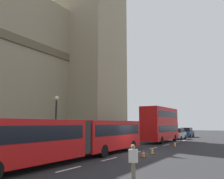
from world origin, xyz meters
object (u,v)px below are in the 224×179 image
at_px(double_decker_bus, 160,123).
at_px(traffic_cone_east, 175,144).
at_px(sedan_trailing, 187,132).
at_px(sedan_lead, 178,134).
at_px(pedestrian_near_cones, 133,161).
at_px(traffic_cone_west, 143,154).
at_px(articulated_bus, 76,136).
at_px(traffic_cone_middle, 152,151).
at_px(street_lamp, 56,119).

bearing_deg(double_decker_bus, traffic_cone_east, -146.74).
distance_m(sedan_trailing, traffic_cone_east, 20.96).
height_order(sedan_lead, pedestrian_near_cones, sedan_lead).
xyz_separation_m(sedan_trailing, traffic_cone_west, (-30.61, -3.68, -0.63)).
height_order(articulated_bus, sedan_lead, articulated_bus).
bearing_deg(traffic_cone_east, traffic_cone_middle, -178.49).
distance_m(traffic_cone_middle, pedestrian_near_cones, 10.08).
relative_size(articulated_bus, pedestrian_near_cones, 10.57).
distance_m(double_decker_bus, traffic_cone_east, 6.96).
relative_size(articulated_bus, double_decker_bus, 1.88).
bearing_deg(street_lamp, pedestrian_near_cones, -119.81).
distance_m(street_lamp, pedestrian_near_cones, 12.93).
bearing_deg(traffic_cone_middle, traffic_cone_east, 1.51).
bearing_deg(street_lamp, traffic_cone_east, -36.11).
relative_size(traffic_cone_middle, traffic_cone_east, 1.00).
bearing_deg(sedan_lead, traffic_cone_middle, -170.64).
height_order(traffic_cone_middle, pedestrian_near_cones, pedestrian_near_cones).
distance_m(sedan_lead, traffic_cone_west, 24.11).
height_order(sedan_lead, traffic_cone_middle, sedan_lead).
height_order(sedan_lead, street_lamp, street_lamp).
relative_size(traffic_cone_west, pedestrian_near_cones, 0.34).
bearing_deg(traffic_cone_east, traffic_cone_west, -178.30).
height_order(articulated_bus, traffic_cone_middle, articulated_bus).
relative_size(articulated_bus, traffic_cone_middle, 30.80).
bearing_deg(sedan_trailing, street_lamp, 171.59).
distance_m(sedan_trailing, traffic_cone_west, 30.83).
bearing_deg(pedestrian_near_cones, sedan_lead, 11.46).
bearing_deg(traffic_cone_middle, pedestrian_near_cones, -163.96).
distance_m(double_decker_bus, traffic_cone_middle, 13.95).
distance_m(traffic_cone_middle, traffic_cone_east, 7.75).
distance_m(traffic_cone_west, traffic_cone_middle, 2.18).
distance_m(sedan_trailing, street_lamp, 32.18).
height_order(sedan_lead, traffic_cone_west, sedan_lead).
distance_m(sedan_lead, traffic_cone_east, 14.31).
distance_m(articulated_bus, sedan_trailing, 34.31).
bearing_deg(traffic_cone_east, pedestrian_near_cones, -170.27).
xyz_separation_m(sedan_lead, traffic_cone_east, (-13.89, -3.36, -0.63)).
distance_m(traffic_cone_east, street_lamp, 13.99).
relative_size(sedan_trailing, traffic_cone_middle, 7.59).
height_order(sedan_lead, traffic_cone_east, sedan_lead).
xyz_separation_m(traffic_cone_middle, pedestrian_near_cones, (-9.67, -2.78, 0.63)).
xyz_separation_m(articulated_bus, sedan_lead, (27.51, -0.21, -0.83)).
height_order(articulated_bus, street_lamp, street_lamp).
bearing_deg(articulated_bus, sedan_trailing, -0.32).
height_order(traffic_cone_west, pedestrian_near_cones, pedestrian_near_cones).
distance_m(traffic_cone_west, street_lamp, 8.90).
bearing_deg(traffic_cone_west, articulated_bus, 133.65).
xyz_separation_m(traffic_cone_west, pedestrian_near_cones, (-7.49, -2.69, 0.63)).
bearing_deg(articulated_bus, traffic_cone_middle, -32.78).
bearing_deg(traffic_cone_middle, double_decker_bus, 15.98).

